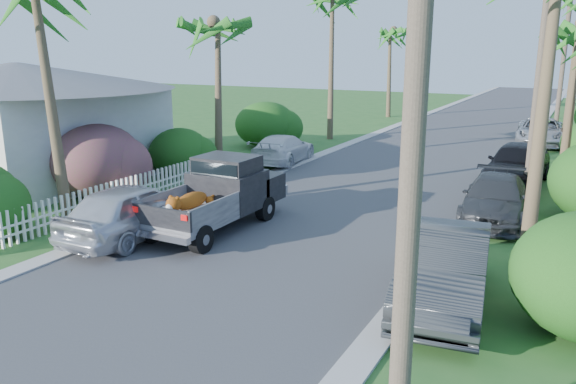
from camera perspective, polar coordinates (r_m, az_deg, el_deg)
The scene contains 22 objects.
ground at distance 11.86m, azimuth -13.18°, elevation -11.64°, with size 120.00×120.00×0.00m, color #285A22.
road at distance 34.06m, azimuth 15.67°, elevation 5.18°, with size 8.00×100.00×0.02m, color #38383A.
curb_left at distance 35.22m, azimuth 8.82°, elevation 5.86°, with size 0.60×100.00×0.06m, color #A5A39E.
curb_right at distance 33.41m, azimuth 22.88°, elevation 4.45°, with size 0.60×100.00×0.06m, color #A5A39E.
pickup_truck at distance 16.63m, azimuth -6.69°, elevation -0.07°, with size 1.98×5.12×2.06m.
parked_car_rn at distance 11.96m, azimuth 15.62°, elevation -7.52°, with size 1.64×4.70×1.55m, color #2C2F31.
parked_car_rm at distance 18.26m, azimuth 20.29°, elevation -0.70°, with size 1.85×4.55×1.32m, color #2D2F32.
parked_car_rf at distance 23.39m, azimuth 22.24°, elevation 2.67°, with size 1.93×4.80×1.64m, color black.
parked_car_rd at distance 33.75m, azimuth 24.27°, elevation 5.59°, with size 2.39×5.18×1.44m, color #A0A3A7.
parked_car_ln at distance 16.11m, azimuth -15.48°, elevation -1.82°, with size 1.84×4.59×1.56m, color silver.
parked_car_lf at distance 25.85m, azimuth -0.51°, elevation 4.39°, with size 1.83×4.50×1.31m, color silver.
palm_l_b at distance 24.36m, azimuth -7.32°, elevation 16.65°, with size 4.40×4.40×7.40m.
palm_l_d at distance 44.10m, azimuth 10.43°, elevation 15.83°, with size 4.40×4.40×7.70m.
shrub_l_b at distance 20.82m, azimuth -18.77°, elevation 3.00°, with size 3.00×3.30×2.60m, color #9D165D.
shrub_l_c at distance 23.47m, azimuth -10.95°, elevation 3.97°, with size 2.40×2.64×2.00m, color #1C4513.
shrub_l_d at distance 30.29m, azimuth -2.28°, elevation 6.89°, with size 3.20×3.52×2.40m, color #1C4513.
picket_fence at distance 19.38m, azimuth -15.99°, elevation -0.02°, with size 0.10×11.00×1.00m, color white.
house_left at distance 25.29m, azimuth -25.43°, elevation 6.15°, with size 9.00×8.00×4.60m.
utility_pole_a at distance 6.13m, azimuth 12.82°, elevation 9.13°, with size 1.60×0.26×9.00m.
utility_pole_b at distance 20.96m, azimuth 24.25°, elevation 11.69°, with size 1.60×0.26×9.00m.
utility_pole_c at distance 35.93m, azimuth 26.21°, elevation 12.08°, with size 1.60×0.26×9.00m.
utility_pole_d at distance 50.91m, azimuth 27.01°, elevation 12.24°, with size 1.60×0.26×9.00m.
Camera 1 is at (7.23, -7.89, 5.12)m, focal length 35.00 mm.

